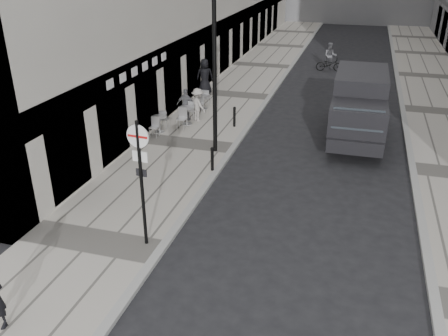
{
  "coord_description": "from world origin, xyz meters",
  "views": [
    {
      "loc": [
        4.69,
        -7.04,
        7.58
      ],
      "look_at": [
        0.98,
        5.72,
        1.4
      ],
      "focal_mm": 38.0,
      "sensor_mm": 36.0,
      "label": 1
    }
  ],
  "objects_px": {
    "sign_post": "(140,168)",
    "cyclist": "(330,60)",
    "panel_van": "(359,103)",
    "lamppost": "(215,64)"
  },
  "relations": [
    {
      "from": "sign_post",
      "to": "lamppost",
      "type": "bearing_deg",
      "value": 95.76
    },
    {
      "from": "panel_van",
      "to": "cyclist",
      "type": "relative_size",
      "value": 3.1
    },
    {
      "from": "sign_post",
      "to": "cyclist",
      "type": "distance_m",
      "value": 22.88
    },
    {
      "from": "cyclist",
      "to": "lamppost",
      "type": "bearing_deg",
      "value": -107.26
    },
    {
      "from": "sign_post",
      "to": "cyclist",
      "type": "height_order",
      "value": "sign_post"
    },
    {
      "from": "panel_van",
      "to": "cyclist",
      "type": "distance_m",
      "value": 12.46
    },
    {
      "from": "panel_van",
      "to": "lamppost",
      "type": "bearing_deg",
      "value": -147.51
    },
    {
      "from": "lamppost",
      "to": "cyclist",
      "type": "height_order",
      "value": "lamppost"
    },
    {
      "from": "sign_post",
      "to": "cyclist",
      "type": "xyz_separation_m",
      "value": [
        3.09,
        22.6,
        -1.68
      ]
    },
    {
      "from": "sign_post",
      "to": "panel_van",
      "type": "distance_m",
      "value": 11.66
    }
  ]
}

